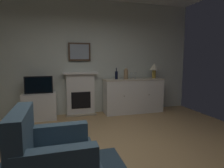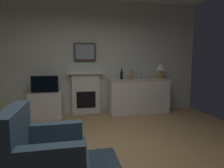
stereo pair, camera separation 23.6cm
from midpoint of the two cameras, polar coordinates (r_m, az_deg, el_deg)
ground_plane at (r=2.82m, az=0.59°, el=-23.61°), size 5.98×5.23×0.10m
wall_rear at (r=4.98m, az=-5.68°, el=7.92°), size 5.98×0.06×2.92m
fireplace_unit at (r=4.91m, az=-6.56°, el=-2.76°), size 0.87×0.30×1.10m
framed_picture at (r=4.89m, az=-6.79°, el=9.62°), size 0.55×0.04×0.45m
sideboard_cabinet at (r=5.07m, az=9.44°, el=-3.57°), size 1.59×0.49×0.91m
table_lamp at (r=5.23m, az=15.72°, el=4.68°), size 0.26×0.26×0.40m
wine_bottle at (r=4.87m, az=4.29°, el=2.73°), size 0.08×0.08×0.29m
wine_glass_left at (r=4.94m, az=8.84°, el=2.90°), size 0.07×0.07×0.16m
wine_glass_center at (r=4.97m, az=10.04°, el=2.90°), size 0.07×0.07×0.16m
vase_decorative at (r=4.86m, az=7.20°, el=3.07°), size 0.11×0.11×0.28m
tv_cabinet at (r=4.82m, az=-18.05°, el=-6.11°), size 0.75×0.42×0.63m
tv_set at (r=4.71m, az=-18.32°, el=-0.07°), size 0.62×0.07×0.40m
armchair at (r=2.20m, az=-17.10°, el=-20.41°), size 0.82×0.79×0.92m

